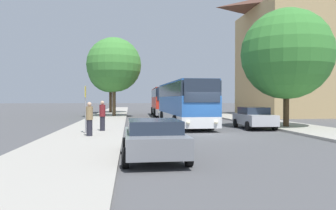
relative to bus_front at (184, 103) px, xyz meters
name	(u,v)px	position (x,y,z in m)	size (l,w,h in m)	color
ground_plane	(210,135)	(0.46, -6.59, -1.79)	(300.00, 300.00, 0.00)	#4C4C4F
sidewalk_left	(87,135)	(-6.54, -6.59, -1.71)	(4.00, 120.00, 0.15)	#A39E93
sidewalk_right	(323,132)	(7.46, -6.59, -1.71)	(4.00, 120.00, 0.15)	#A39E93
building_right_background	(335,48)	(21.50, 13.28, 6.65)	(21.82, 12.72, 16.87)	tan
bus_front	(184,103)	(0.00, 0.00, 0.00)	(3.02, 11.68, 3.34)	silver
bus_middle	(163,101)	(-0.02, 15.48, 0.03)	(2.88, 10.87, 3.40)	gray
parked_car_left_curb	(154,138)	(-3.38, -14.00, -1.05)	(2.19, 4.21, 1.37)	slate
parked_car_right_near	(254,117)	(4.43, -3.20, -1.00)	(2.09, 4.23, 1.51)	#B7B7BC
parked_car_right_far	(192,109)	(4.09, 17.79, -1.04)	(1.99, 4.42, 1.43)	silver
bus_stop_sign	(86,104)	(-6.63, -6.44, 0.02)	(0.08, 0.45, 2.68)	gray
pedestrian_waiting_near	(102,116)	(-5.83, -4.98, -0.71)	(0.36, 0.36, 1.82)	#23232D
pedestrian_waiting_far	(89,119)	(-6.27, -7.76, -0.74)	(0.36, 0.36, 1.77)	#23232D
tree_left_near	(110,70)	(-6.92, 22.77, 4.48)	(6.48, 6.48, 9.36)	#47331E
tree_left_far	(114,65)	(-5.95, 12.58, 4.17)	(6.19, 6.19, 8.91)	brown
tree_right_near	(287,54)	(6.72, -3.32, 3.43)	(6.32, 6.32, 8.23)	#47331E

